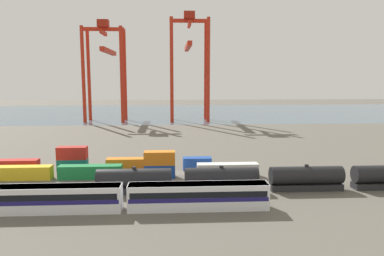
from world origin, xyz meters
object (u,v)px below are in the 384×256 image
(freight_tank_row, at_px, (306,178))
(gantry_crane_west, at_px, (105,61))
(shipping_container_1, at_px, (90,172))
(gantry_crane_central, at_px, (189,56))
(passenger_train, at_px, (125,196))

(freight_tank_row, relative_size, gantry_crane_west, 1.62)
(freight_tank_row, height_order, gantry_crane_west, gantry_crane_west)
(shipping_container_1, relative_size, gantry_crane_central, 0.25)
(gantry_crane_west, bearing_deg, freight_tank_row, -63.69)
(passenger_train, relative_size, gantry_crane_west, 0.96)
(passenger_train, bearing_deg, gantry_crane_central, 82.62)
(gantry_crane_west, bearing_deg, shipping_container_1, -81.97)
(passenger_train, relative_size, freight_tank_row, 0.59)
(gantry_crane_central, bearing_deg, freight_tank_row, -81.88)
(gantry_crane_central, bearing_deg, shipping_container_1, -103.69)
(gantry_crane_west, xyz_separation_m, gantry_crane_central, (37.65, 0.32, 2.20))
(passenger_train, relative_size, gantry_crane_central, 0.88)
(freight_tank_row, distance_m, gantry_crane_west, 122.06)
(shipping_container_1, distance_m, gantry_crane_central, 104.67)
(passenger_train, xyz_separation_m, shipping_container_1, (-8.89, 17.71, -0.84))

